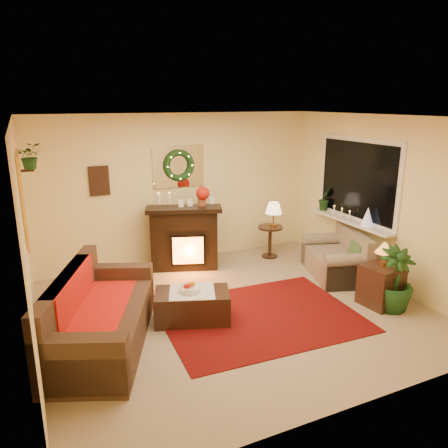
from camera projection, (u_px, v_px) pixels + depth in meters
name	position (u px, v px, depth m)	size (l,w,h in m)	color
floor	(235.00, 310.00, 6.03)	(5.00, 5.00, 0.00)	beige
ceiling	(236.00, 117.00, 5.33)	(5.00, 5.00, 0.00)	white
wall_back	(179.00, 189.00, 7.65)	(5.00, 5.00, 0.00)	#EFD88C
wall_front	(352.00, 282.00, 3.71)	(5.00, 5.00, 0.00)	#EFD88C
wall_left	(26.00, 245.00, 4.67)	(4.50, 4.50, 0.00)	#EFD88C
wall_right	(381.00, 202.00, 6.69)	(4.50, 4.50, 0.00)	#EFD88C
area_rug	(260.00, 316.00, 5.85)	(2.55, 1.92, 0.01)	#570209
sofa	(103.00, 311.00, 5.08)	(0.92, 2.09, 0.90)	brown
red_throw	(93.00, 304.00, 5.20)	(0.83, 1.35, 0.02)	red
fireplace	(184.00, 238.00, 7.41)	(1.11, 0.35, 1.02)	black
poinsettia	(203.00, 193.00, 7.30)	(0.23, 0.23, 0.23)	red
mantel_candle_a	(159.00, 199.00, 7.06)	(0.06, 0.06, 0.17)	white
mantel_candle_b	(169.00, 198.00, 7.12)	(0.05, 0.05, 0.16)	white
mantel_mirror	(178.00, 166.00, 7.52)	(0.92, 0.02, 0.72)	white
wreath	(179.00, 166.00, 7.48)	(0.55, 0.55, 0.11)	#194719
wall_art	(99.00, 181.00, 7.02)	(0.32, 0.03, 0.48)	#381E11
gold_mirror	(22.00, 198.00, 4.82)	(0.03, 0.84, 1.00)	gold
hanging_plant	(32.00, 169.00, 5.47)	(0.33, 0.28, 0.36)	#194719
loveseat	(336.00, 251.00, 7.14)	(0.75, 1.30, 0.75)	#A59884
window_frame	(357.00, 180.00, 7.09)	(0.03, 1.86, 1.36)	white
window_glass	(357.00, 180.00, 7.09)	(0.02, 1.70, 1.22)	black
window_sill	(349.00, 221.00, 7.24)	(0.22, 1.86, 0.04)	white
mini_tree	(368.00, 217.00, 6.83)	(0.20, 0.20, 0.30)	silver
sill_plant	(325.00, 200.00, 7.82)	(0.30, 0.24, 0.55)	#183314
side_table_round	(270.00, 240.00, 8.01)	(0.45, 0.45, 0.59)	black
lamp_cream	(274.00, 211.00, 7.84)	(0.30, 0.30, 0.46)	#FFD19E
end_table_square	(381.00, 287.00, 6.13)	(0.48, 0.48, 0.58)	black
lamp_tiffany	(384.00, 255.00, 6.01)	(0.26, 0.26, 0.38)	gold
coffee_table	(192.00, 306.00, 5.71)	(0.96, 0.53, 0.41)	#3A2010
fruit_bowl	(190.00, 289.00, 5.63)	(0.27, 0.27, 0.06)	silver
floor_palm	(395.00, 279.00, 5.93)	(1.51, 1.51, 2.70)	#305D26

